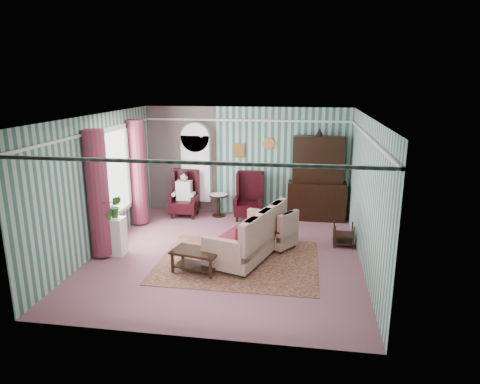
# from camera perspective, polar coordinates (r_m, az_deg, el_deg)

# --- Properties ---
(floor) EXTENTS (6.00, 6.00, 0.00)m
(floor) POSITION_cam_1_polar(r_m,az_deg,el_deg) (9.13, -1.81, -8.39)
(floor) COLOR #925561
(floor) RESTS_ON ground
(room_shell) EXTENTS (5.53, 6.02, 2.91)m
(room_shell) POSITION_cam_1_polar(r_m,az_deg,el_deg) (8.84, -5.65, 4.39)
(room_shell) COLOR #376459
(room_shell) RESTS_ON ground
(bookcase) EXTENTS (0.80, 0.28, 2.24)m
(bookcase) POSITION_cam_1_polar(r_m,az_deg,el_deg) (11.72, -5.81, 2.54)
(bookcase) COLOR silver
(bookcase) RESTS_ON floor
(dresser_hutch) EXTENTS (1.50, 0.56, 2.36)m
(dresser_hutch) POSITION_cam_1_polar(r_m,az_deg,el_deg) (11.23, 10.30, 2.15)
(dresser_hutch) COLOR black
(dresser_hutch) RESTS_ON floor
(wingback_left) EXTENTS (0.76, 0.80, 1.25)m
(wingback_left) POSITION_cam_1_polar(r_m,az_deg,el_deg) (11.54, -7.43, -0.24)
(wingback_left) COLOR black
(wingback_left) RESTS_ON floor
(wingback_right) EXTENTS (0.76, 0.80, 1.25)m
(wingback_right) POSITION_cam_1_polar(r_m,az_deg,el_deg) (11.19, 1.21, -0.59)
(wingback_right) COLOR black
(wingback_right) RESTS_ON floor
(seated_woman) EXTENTS (0.44, 0.40, 1.18)m
(seated_woman) POSITION_cam_1_polar(r_m,az_deg,el_deg) (11.55, -7.43, -0.40)
(seated_woman) COLOR white
(seated_woman) RESTS_ON floor
(round_side_table) EXTENTS (0.50, 0.50, 0.60)m
(round_side_table) POSITION_cam_1_polar(r_m,az_deg,el_deg) (11.56, -2.88, -1.78)
(round_side_table) COLOR black
(round_side_table) RESTS_ON floor
(nest_table) EXTENTS (0.45, 0.38, 0.54)m
(nest_table) POSITION_cam_1_polar(r_m,az_deg,el_deg) (9.77, 13.64, -5.52)
(nest_table) COLOR black
(nest_table) RESTS_ON floor
(plant_stand) EXTENTS (0.55, 0.35, 0.80)m
(plant_stand) POSITION_cam_1_polar(r_m,az_deg,el_deg) (9.43, -16.73, -5.65)
(plant_stand) COLOR silver
(plant_stand) RESTS_ON floor
(rug) EXTENTS (3.20, 2.60, 0.01)m
(rug) POSITION_cam_1_polar(r_m,az_deg,el_deg) (8.81, -0.22, -9.24)
(rug) COLOR #4F1A1B
(rug) RESTS_ON floor
(sofa) EXTENTS (1.52, 2.32, 1.01)m
(sofa) POSITION_cam_1_polar(r_m,az_deg,el_deg) (8.87, 0.92, -5.57)
(sofa) COLOR beige
(sofa) RESTS_ON floor
(floral_armchair) EXTENTS (1.00, 1.00, 0.89)m
(floral_armchair) POSITION_cam_1_polar(r_m,az_deg,el_deg) (9.38, 5.09, -4.87)
(floral_armchair) COLOR beige
(floral_armchair) RESTS_ON floor
(coffee_table) EXTENTS (0.99, 0.69, 0.43)m
(coffee_table) POSITION_cam_1_polar(r_m,az_deg,el_deg) (8.35, -5.87, -9.13)
(coffee_table) COLOR black
(coffee_table) RESTS_ON floor
(potted_plant_a) EXTENTS (0.47, 0.43, 0.44)m
(potted_plant_a) POSITION_cam_1_polar(r_m,az_deg,el_deg) (9.12, -17.40, -2.30)
(potted_plant_a) COLOR #255219
(potted_plant_a) RESTS_ON plant_stand
(potted_plant_b) EXTENTS (0.30, 0.27, 0.46)m
(potted_plant_b) POSITION_cam_1_polar(r_m,az_deg,el_deg) (9.26, -16.29, -1.87)
(potted_plant_b) COLOR #1D581B
(potted_plant_b) RESTS_ON plant_stand
(potted_plant_c) EXTENTS (0.25, 0.25, 0.38)m
(potted_plant_c) POSITION_cam_1_polar(r_m,az_deg,el_deg) (9.31, -17.57, -2.16)
(potted_plant_c) COLOR #1E591B
(potted_plant_c) RESTS_ON plant_stand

